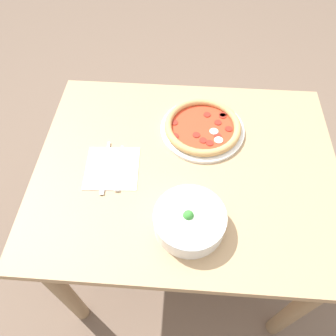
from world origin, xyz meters
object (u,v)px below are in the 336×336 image
Objects in this scene: pizza at (203,127)px; bowl at (189,220)px; fork at (120,167)px; knife at (106,165)px.

bowl is at bearing 84.57° from pizza.
pizza is at bearing 121.00° from fork.
fork is at bearing -39.27° from bowl.
knife is (0.32, 0.18, -0.01)m from pizza.
knife is at bearing -35.15° from bowl.
bowl reaches higher than knife.
bowl is 0.98× the size of knife.
pizza is 0.39m from bowl.
pizza is at bearing 115.75° from knife.
pizza reaches higher than fork.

